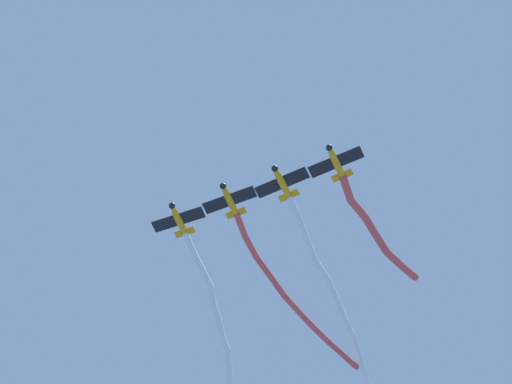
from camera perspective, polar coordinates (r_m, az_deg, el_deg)
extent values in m
ellipsoid|color=orange|center=(85.18, -6.06, -2.20)|extent=(4.16, 3.02, 0.89)
sphere|color=black|center=(84.28, -6.60, -1.07)|extent=(1.04, 1.04, 0.75)
ellipsoid|color=#232833|center=(85.22, -6.18, -1.80)|extent=(1.23, 1.07, 0.47)
cube|color=black|center=(85.01, -6.11, -2.16)|extent=(4.55, 6.14, 0.12)
cube|color=orange|center=(86.08, -5.59, -3.15)|extent=(1.99, 2.53, 0.10)
cube|color=black|center=(86.43, -5.58, -2.94)|extent=(0.90, 0.61, 1.22)
cylinder|color=white|center=(86.67, -5.15, -4.21)|extent=(2.96, 2.15, 1.13)
cylinder|color=white|center=(87.83, -4.47, -5.62)|extent=(2.39, 1.93, 0.76)
cylinder|color=white|center=(89.08, -3.86, -6.81)|extent=(2.50, 1.90, 0.78)
cylinder|color=white|center=(90.35, -3.47, -8.09)|extent=(2.66, 1.48, 1.07)
cylinder|color=white|center=(91.43, -3.15, -9.36)|extent=(2.43, 1.68, 1.20)
cylinder|color=white|center=(92.68, -2.81, -10.57)|extent=(2.64, 1.57, 0.77)
cylinder|color=white|center=(94.07, -2.45, -11.76)|extent=(2.53, 1.77, 1.09)
cylinder|color=white|center=(95.50, -2.16, -13.00)|extent=(2.89, 1.43, 0.97)
cylinder|color=white|center=(97.18, -2.07, -14.21)|extent=(2.69, 1.29, 0.80)
sphere|color=white|center=(86.13, -5.51, -3.38)|extent=(0.74, 0.74, 0.74)
sphere|color=white|center=(87.24, -4.80, -5.02)|extent=(0.74, 0.74, 0.74)
sphere|color=white|center=(88.43, -4.16, -6.20)|extent=(0.74, 0.74, 0.74)
sphere|color=white|center=(89.75, -3.58, -7.40)|extent=(0.74, 0.74, 0.74)
sphere|color=white|center=(90.96, -3.36, -8.76)|extent=(0.74, 0.74, 0.74)
sphere|color=white|center=(91.91, -2.95, -9.96)|extent=(0.74, 0.74, 0.74)
sphere|color=white|center=(93.47, -2.67, -11.17)|extent=(0.74, 0.74, 0.74)
sphere|color=white|center=(94.68, -2.23, -12.34)|extent=(0.74, 0.74, 0.74)
sphere|color=white|center=(96.33, -2.10, -13.64)|extent=(0.74, 0.74, 0.74)
sphere|color=white|center=(98.04, -2.05, -14.78)|extent=(0.74, 0.74, 0.74)
ellipsoid|color=orange|center=(83.78, -2.05, -0.68)|extent=(4.09, 3.14, 0.89)
sphere|color=black|center=(82.89, -2.61, 0.47)|extent=(1.04, 1.04, 0.75)
ellipsoid|color=#232833|center=(83.83, -2.19, -0.27)|extent=(1.23, 1.09, 0.47)
cube|color=black|center=(83.62, -2.09, -0.64)|extent=(4.73, 6.06, 0.12)
cube|color=orange|center=(84.67, -1.56, -1.65)|extent=(2.05, 2.50, 0.10)
cube|color=black|center=(85.03, -1.58, -1.44)|extent=(0.88, 0.65, 1.22)
cylinder|color=#DB4C4C|center=(85.45, -1.16, -2.69)|extent=(2.96, 2.11, 0.78)
cylinder|color=#DB4C4C|center=(86.90, -0.40, -4.32)|extent=(3.07, 2.53, 0.96)
cylinder|color=#DB4C4C|center=(88.40, 0.58, -5.87)|extent=(2.83, 2.71, 0.78)
cylinder|color=#DB4C4C|center=(89.96, 1.66, -7.34)|extent=(3.01, 2.85, 1.02)
cylinder|color=#DB4C4C|center=(91.63, 2.78, -8.71)|extent=(2.77, 2.86, 0.95)
cylinder|color=#DB4C4C|center=(93.28, 3.92, -9.91)|extent=(2.59, 2.85, 0.94)
cylinder|color=#DB4C4C|center=(94.94, 5.08, -11.03)|extent=(2.59, 2.93, 0.88)
cylinder|color=#DB4C4C|center=(96.60, 6.23, -12.03)|extent=(2.33, 2.81, 0.87)
cylinder|color=#DB4C4C|center=(98.09, 7.33, -12.96)|extent=(2.27, 2.72, 0.97)
sphere|color=#DB4C4C|center=(84.73, -1.48, -1.88)|extent=(0.76, 0.76, 0.76)
sphere|color=#DB4C4C|center=(86.19, -0.86, -3.48)|extent=(0.76, 0.76, 0.76)
sphere|color=#DB4C4C|center=(87.63, 0.05, -5.15)|extent=(0.76, 0.76, 0.76)
sphere|color=#DB4C4C|center=(89.19, 1.11, -6.57)|extent=(0.76, 0.76, 0.76)
sphere|color=#DB4C4C|center=(90.75, 2.21, -8.10)|extent=(0.76, 0.76, 0.76)
sphere|color=#DB4C4C|center=(92.54, 3.34, -9.31)|extent=(0.76, 0.76, 0.76)
sphere|color=#DB4C4C|center=(94.05, 4.50, -10.49)|extent=(0.76, 0.76, 0.76)
sphere|color=#DB4C4C|center=(95.84, 5.66, -11.55)|extent=(0.76, 0.76, 0.76)
sphere|color=#DB4C4C|center=(97.37, 6.79, -12.50)|extent=(0.76, 0.76, 0.76)
sphere|color=#DB4C4C|center=(98.83, 7.87, -13.40)|extent=(0.76, 0.76, 0.76)
ellipsoid|color=orange|center=(82.34, 2.09, 0.69)|extent=(3.98, 3.33, 0.89)
sphere|color=black|center=(81.45, 1.48, 1.85)|extent=(1.06, 1.06, 0.75)
ellipsoid|color=#232833|center=(82.40, 1.92, 1.10)|extent=(1.22, 1.13, 0.47)
cube|color=black|center=(82.17, 2.04, 0.74)|extent=(4.99, 5.90, 0.12)
cube|color=orange|center=(83.23, 2.61, -0.28)|extent=(2.15, 2.46, 0.10)
cube|color=black|center=(83.59, 2.57, -0.07)|extent=(0.85, 0.69, 1.22)
cylinder|color=white|center=(84.04, 3.10, -1.40)|extent=(3.06, 2.36, 0.71)
cylinder|color=white|center=(85.69, 3.82, -3.19)|extent=(3.27, 2.32, 0.69)
cylinder|color=white|center=(87.35, 4.45, -4.80)|extent=(2.72, 2.06, 0.71)
cylinder|color=white|center=(89.16, 5.21, -6.17)|extent=(2.98, 2.66, 1.13)
cylinder|color=white|center=(91.25, 6.03, -7.60)|extent=(3.25, 2.47, 0.81)
cylinder|color=white|center=(93.41, 6.68, -9.12)|extent=(3.29, 2.36, 0.85)
cylinder|color=white|center=(95.60, 7.32, -10.53)|extent=(3.13, 2.46, 0.80)
cylinder|color=white|center=(97.69, 7.86, -11.82)|extent=(2.97, 2.05, 0.74)
cylinder|color=white|center=(100.03, 8.28, -13.08)|extent=(3.49, 2.26, 1.08)
cylinder|color=white|center=(102.44, 8.63, -14.22)|extent=(2.93, 1.89, 0.99)
sphere|color=white|center=(83.28, 2.71, -0.51)|extent=(0.68, 0.68, 0.68)
sphere|color=white|center=(84.82, 3.48, -2.27)|extent=(0.68, 0.68, 0.68)
sphere|color=white|center=(86.59, 4.16, -4.09)|extent=(0.68, 0.68, 0.68)
sphere|color=white|center=(88.13, 4.74, -5.50)|extent=(0.68, 0.68, 0.68)
sphere|color=white|center=(90.20, 5.68, -6.82)|extent=(0.68, 0.68, 0.68)
sphere|color=white|center=(92.31, 6.38, -8.37)|extent=(0.68, 0.68, 0.68)
sphere|color=white|center=(94.53, 6.97, -9.85)|extent=(0.68, 0.68, 0.68)
sphere|color=white|center=(96.69, 7.65, -11.20)|extent=(0.68, 0.68, 0.68)
sphere|color=white|center=(98.71, 8.07, -12.43)|extent=(0.68, 0.68, 0.68)
sphere|color=white|center=(101.36, 8.48, -13.71)|extent=(0.68, 0.68, 0.68)
ellipsoid|color=orange|center=(81.92, 6.30, 2.29)|extent=(3.99, 3.31, 0.89)
sphere|color=black|center=(81.02, 5.75, 3.48)|extent=(1.05, 1.05, 0.75)
ellipsoid|color=#232833|center=(81.98, 6.14, 2.70)|extent=(1.22, 1.12, 0.47)
cube|color=black|center=(81.75, 6.27, 2.34)|extent=(4.96, 5.92, 0.12)
cube|color=orange|center=(82.83, 6.77, 1.30)|extent=(2.14, 2.46, 0.10)
cube|color=black|center=(83.19, 6.72, 1.49)|extent=(0.86, 0.69, 1.22)
cylinder|color=#DB4C4C|center=(83.56, 7.15, 0.22)|extent=(3.00, 2.29, 0.99)
cylinder|color=#DB4C4C|center=(85.03, 7.99, -1.30)|extent=(2.73, 2.92, 1.08)
cylinder|color=#DB4C4C|center=(86.63, 8.97, -2.68)|extent=(2.86, 2.67, 1.04)
cylinder|color=#DB4C4C|center=(88.35, 9.80, -4.01)|extent=(2.86, 2.65, 1.22)
cylinder|color=#DB4C4C|center=(89.96, 10.80, -5.20)|extent=(2.44, 2.97, 1.09)
cylinder|color=#DB4C4C|center=(91.51, 11.88, -6.14)|extent=(2.34, 2.62, 1.42)
sphere|color=#DB4C4C|center=(82.88, 6.87, 1.06)|extent=(0.92, 0.92, 0.92)
sphere|color=#DB4C4C|center=(84.26, 7.42, -0.62)|extent=(0.92, 0.92, 0.92)
sphere|color=#DB4C4C|center=(85.82, 8.55, -1.97)|extent=(0.92, 0.92, 0.92)
sphere|color=#DB4C4C|center=(87.46, 9.39, -3.38)|extent=(0.92, 0.92, 0.92)
sphere|color=#DB4C4C|center=(89.25, 10.19, -4.64)|extent=(0.92, 0.92, 0.92)
sphere|color=#DB4C4C|center=(90.69, 11.40, -5.75)|extent=(0.92, 0.92, 0.92)
sphere|color=#DB4C4C|center=(92.33, 12.35, -6.52)|extent=(0.92, 0.92, 0.92)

